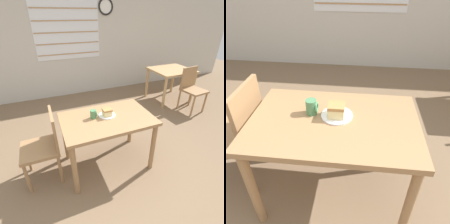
{
  "view_description": "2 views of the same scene",
  "coord_description": "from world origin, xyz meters",
  "views": [
    {
      "loc": [
        -0.63,
        -1.27,
        1.82
      ],
      "look_at": [
        0.07,
        0.41,
        0.8
      ],
      "focal_mm": 28.0,
      "sensor_mm": 36.0,
      "label": 1
    },
    {
      "loc": [
        0.16,
        -0.69,
        1.58
      ],
      "look_at": [
        0.04,
        0.39,
        0.81
      ],
      "focal_mm": 35.0,
      "sensor_mm": 36.0,
      "label": 2
    }
  ],
  "objects": [
    {
      "name": "dining_table_near",
      "position": [
        0.01,
        0.41,
        0.62
      ],
      "size": [
        1.09,
        0.71,
        0.73
      ],
      "color": "#9E754C",
      "rests_on": "ground_plane"
    },
    {
      "name": "chair_far_corner",
      "position": [
        2.18,
        1.21,
        0.5
      ],
      "size": [
        0.46,
        0.46,
        0.89
      ],
      "rotation": [
        0.0,
        0.0,
        0.1
      ],
      "color": "#9E754C",
      "rests_on": "ground_plane"
    },
    {
      "name": "cake_slice",
      "position": [
        0.02,
        0.44,
        0.79
      ],
      "size": [
        0.1,
        0.1,
        0.09
      ],
      "color": "beige",
      "rests_on": "plate"
    },
    {
      "name": "coffee_mug",
      "position": [
        -0.14,
        0.47,
        0.78
      ],
      "size": [
        0.08,
        0.07,
        0.1
      ],
      "color": "#4C8456",
      "rests_on": "dining_table_near"
    },
    {
      "name": "chair_near_window",
      "position": [
        -0.74,
        0.49,
        0.5
      ],
      "size": [
        0.42,
        0.42,
        0.89
      ],
      "rotation": [
        0.0,
        0.0,
        -1.57
      ],
      "color": "#9E754C",
      "rests_on": "ground_plane"
    },
    {
      "name": "ground_plane",
      "position": [
        0.0,
        0.0,
        0.0
      ],
      "size": [
        14.0,
        14.0,
        0.0
      ],
      "primitive_type": "plane",
      "color": "#7A6047"
    },
    {
      "name": "dining_table_far",
      "position": [
        2.1,
        1.81,
        0.62
      ],
      "size": [
        0.88,
        0.78,
        0.73
      ],
      "color": "tan",
      "rests_on": "ground_plane"
    },
    {
      "name": "wall_back",
      "position": [
        0.0,
        3.03,
        1.41
      ],
      "size": [
        10.0,
        0.1,
        2.8
      ],
      "color": "beige",
      "rests_on": "ground_plane"
    },
    {
      "name": "plate",
      "position": [
        0.02,
        0.45,
        0.74
      ],
      "size": [
        0.21,
        0.21,
        0.01
      ],
      "color": "white",
      "rests_on": "dining_table_near"
    }
  ]
}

